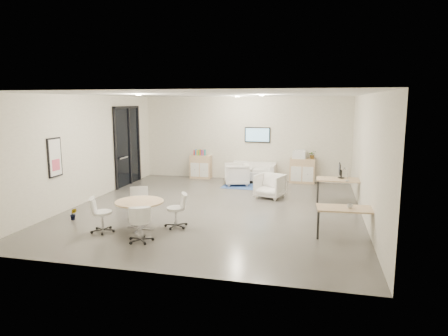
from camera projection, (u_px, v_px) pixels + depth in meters
room_shell at (216, 153)px, 11.14m from camera, size 9.60×10.60×4.80m
glass_door at (128, 144)px, 14.46m from camera, size 0.09×1.90×2.85m
artwork at (55, 158)px, 10.52m from camera, size 0.05×0.54×1.04m
wall_tv at (257, 135)px, 15.28m from camera, size 0.98×0.06×0.58m
ceiling_spots at (216, 96)px, 11.73m from camera, size 3.14×4.14×0.03m
sideboard_left at (201, 167)px, 15.81m from camera, size 0.81×0.42×0.92m
sideboard_right at (302, 171)px, 14.90m from camera, size 0.92×0.44×0.92m
books at (200, 153)px, 15.73m from camera, size 0.47×0.14×0.22m
printer at (300, 154)px, 14.82m from camera, size 0.53×0.46×0.34m
loveseat at (254, 173)px, 15.16m from camera, size 1.68×0.88×0.62m
blue_rug at (244, 186)px, 14.30m from camera, size 1.59×1.10×0.01m
armchair_left at (237, 173)px, 14.52m from camera, size 1.00×1.03×0.86m
armchair_right at (270, 185)px, 12.59m from camera, size 0.99×0.96×0.83m
desk_rear at (341, 181)px, 11.82m from camera, size 1.43×0.72×0.74m
desk_front at (347, 211)px, 8.85m from camera, size 1.34×0.73×0.68m
monitor at (340, 170)px, 11.92m from camera, size 0.20×0.50×0.44m
round_table at (139, 205)px, 9.40m from camera, size 1.14×1.14×0.69m
meeting_chairs at (140, 213)px, 9.43m from camera, size 2.31×2.31×0.82m
plant_cabinet at (312, 156)px, 14.75m from camera, size 0.33×0.35×0.23m
plant_floor at (74, 217)px, 10.24m from camera, size 0.27×0.35×0.14m
cup at (350, 206)px, 8.80m from camera, size 0.13×0.11×0.12m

